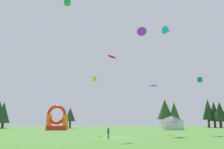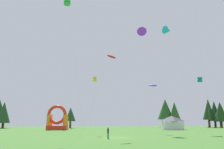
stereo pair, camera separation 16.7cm
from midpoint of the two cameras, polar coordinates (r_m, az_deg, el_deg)
name	(u,v)px [view 2 (the right image)]	position (r m, az deg, el deg)	size (l,w,h in m)	color
ground_plane	(116,138)	(40.03, 0.98, -14.61)	(120.00, 120.00, 0.00)	#3D6B28
kite_blue_parafoil	(153,86)	(53.43, 9.69, -2.57)	(4.27, 2.05, 10.42)	blue
kite_yellow_box	(95,79)	(50.05, -4.01, -1.11)	(1.36, 2.40, 11.50)	yellow
kite_cyan_delta	(168,31)	(67.27, 12.98, 10.03)	(5.84, 9.03, 27.21)	#19B7CC
kite_red_parafoil	(111,57)	(41.10, -0.03, 4.17)	(5.93, 4.03, 13.74)	red
kite_purple_delta	(142,33)	(61.55, 7.18, 9.62)	(10.22, 3.77, 25.16)	purple
kite_teal_box	(200,80)	(46.11, 20.03, -1.17)	(2.42, 4.25, 10.28)	#0C7F7A
kite_green_box	(67,3)	(47.24, -10.37, 16.20)	(4.00, 4.63, 24.52)	green
person_left_edge	(108,132)	(38.02, -0.81, -13.32)	(0.37, 0.37, 1.68)	#33723F
inflatable_orange_dome	(57,121)	(70.17, -12.67, -10.57)	(5.53, 3.81, 6.77)	red
festival_tent	(172,123)	(71.63, 13.98, -10.91)	(5.41, 4.23, 3.82)	silver
tree_row_1	(4,112)	(87.13, -23.99, -8.13)	(4.24, 4.24, 8.47)	#4C331E
tree_row_2	(71,114)	(82.77, -9.65, -9.22)	(3.52, 3.52, 6.73)	#4C331E
tree_row_3	(165,109)	(88.92, 12.46, -8.02)	(5.65, 5.65, 9.84)	#4C331E
tree_row_4	(175,112)	(87.98, 14.53, -8.59)	(4.58, 4.58, 8.75)	#4C331E
tree_row_5	(208,109)	(93.30, 21.73, -7.62)	(4.15, 4.15, 9.97)	#4C331E
tree_row_6	(214,111)	(93.75, 22.96, -7.90)	(3.98, 3.98, 9.19)	#4C331E
tree_row_7	(220,112)	(92.11, 24.12, -7.98)	(4.89, 4.89, 8.78)	#4C331E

